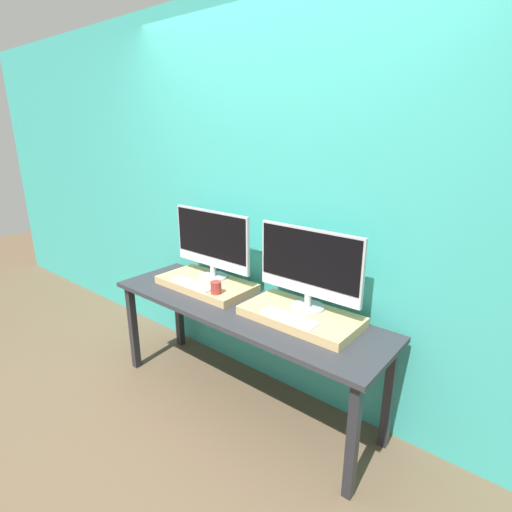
# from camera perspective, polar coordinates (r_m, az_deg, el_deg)

# --- Properties ---
(ground_plane) EXTENTS (12.00, 12.00, 0.00)m
(ground_plane) POSITION_cam_1_polar(r_m,az_deg,el_deg) (2.75, -6.11, -22.49)
(ground_plane) COLOR brown
(wall_back) EXTENTS (8.00, 0.04, 2.60)m
(wall_back) POSITION_cam_1_polar(r_m,az_deg,el_deg) (2.61, 2.93, 7.39)
(wall_back) COLOR teal
(wall_back) RESTS_ON ground_plane
(workbench) EXTENTS (1.93, 0.56, 0.70)m
(workbench) POSITION_cam_1_polar(r_m,az_deg,el_deg) (2.57, -2.06, -8.64)
(workbench) COLOR #2D2D33
(workbench) RESTS_ON ground_plane
(wooden_riser_left) EXTENTS (0.69, 0.36, 0.05)m
(wooden_riser_left) POSITION_cam_1_polar(r_m,az_deg,el_deg) (2.83, -7.13, -3.94)
(wooden_riser_left) COLOR tan
(wooden_riser_left) RESTS_ON workbench
(monitor_left) EXTENTS (0.67, 0.20, 0.48)m
(monitor_left) POSITION_cam_1_polar(r_m,az_deg,el_deg) (2.78, -6.33, 2.03)
(monitor_left) COLOR #B2B2B7
(monitor_left) RESTS_ON wooden_riser_left
(keyboard_left) EXTENTS (0.34, 0.10, 0.01)m
(keyboard_left) POSITION_cam_1_polar(r_m,az_deg,el_deg) (2.74, -8.97, -3.99)
(keyboard_left) COLOR silver
(keyboard_left) RESTS_ON wooden_riser_left
(mug) EXTENTS (0.07, 0.07, 0.08)m
(mug) POSITION_cam_1_polar(r_m,az_deg,el_deg) (2.58, -5.74, -4.51)
(mug) COLOR #9E332D
(mug) RESTS_ON wooden_riser_left
(wooden_riser_right) EXTENTS (0.69, 0.36, 0.05)m
(wooden_riser_right) POSITION_cam_1_polar(r_m,az_deg,el_deg) (2.36, 6.40, -8.51)
(wooden_riser_right) COLOR tan
(wooden_riser_right) RESTS_ON workbench
(monitor_right) EXTENTS (0.67, 0.20, 0.48)m
(monitor_right) POSITION_cam_1_polar(r_m,az_deg,el_deg) (2.30, 7.59, -1.40)
(monitor_right) COLOR #B2B2B7
(monitor_right) RESTS_ON wooden_riser_right
(keyboard_right) EXTENTS (0.34, 0.10, 0.01)m
(keyboard_right) POSITION_cam_1_polar(r_m,az_deg,el_deg) (2.26, 4.73, -8.81)
(keyboard_right) COLOR silver
(keyboard_right) RESTS_ON wooden_riser_right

